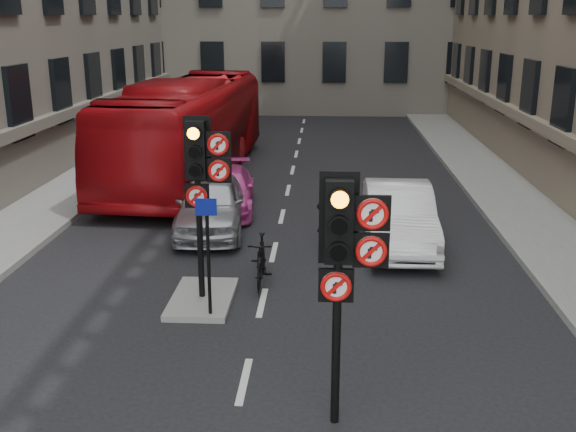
# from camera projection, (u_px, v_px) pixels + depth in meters

# --- Properties ---
(pavement_left) EXTENTS (3.00, 50.00, 0.16)m
(pavement_left) POSITION_uv_depth(u_px,v_px,m) (48.00, 201.00, 20.45)
(pavement_left) COLOR gray
(pavement_left) RESTS_ON ground
(pavement_right) EXTENTS (3.00, 50.00, 0.16)m
(pavement_right) POSITION_uv_depth(u_px,v_px,m) (530.00, 208.00, 19.66)
(pavement_right) COLOR gray
(pavement_right) RESTS_ON ground
(centre_island) EXTENTS (1.20, 2.00, 0.12)m
(centre_island) POSITION_uv_depth(u_px,v_px,m) (202.00, 299.00, 13.43)
(centre_island) COLOR gray
(centre_island) RESTS_ON ground
(signal_near) EXTENTS (0.91, 0.40, 3.58)m
(signal_near) POSITION_uv_depth(u_px,v_px,m) (345.00, 248.00, 8.73)
(signal_near) COLOR black
(signal_near) RESTS_ON ground
(signal_far) EXTENTS (0.91, 0.40, 3.58)m
(signal_far) POSITION_uv_depth(u_px,v_px,m) (202.00, 169.00, 12.66)
(signal_far) COLOR black
(signal_far) RESTS_ON centre_island
(car_silver) EXTENTS (2.01, 4.37, 1.45)m
(car_silver) POSITION_uv_depth(u_px,v_px,m) (212.00, 204.00, 17.68)
(car_silver) COLOR #A4A6AC
(car_silver) RESTS_ON ground
(car_white) EXTENTS (1.63, 4.58, 1.51)m
(car_white) POSITION_uv_depth(u_px,v_px,m) (399.00, 216.00, 16.55)
(car_white) COLOR white
(car_white) RESTS_ON ground
(car_pink) EXTENTS (2.03, 4.22, 1.18)m
(car_pink) POSITION_uv_depth(u_px,v_px,m) (225.00, 190.00, 19.67)
(car_pink) COLOR #D23D99
(car_pink) RESTS_ON ground
(bus_red) EXTENTS (3.71, 12.45, 3.42)m
(bus_red) POSITION_uv_depth(u_px,v_px,m) (189.00, 129.00, 23.32)
(bus_red) COLOR #990B10
(bus_red) RESTS_ON ground
(motorcycle) EXTENTS (0.52, 1.73, 1.03)m
(motorcycle) POSITION_uv_depth(u_px,v_px,m) (261.00, 260.00, 14.21)
(motorcycle) COLOR black
(motorcycle) RESTS_ON ground
(motorcyclist) EXTENTS (0.69, 0.49, 1.82)m
(motorcyclist) POSITION_uv_depth(u_px,v_px,m) (330.00, 218.00, 15.81)
(motorcyclist) COLOR black
(motorcyclist) RESTS_ON ground
(info_sign) EXTENTS (0.39, 0.12, 2.24)m
(info_sign) POSITION_uv_depth(u_px,v_px,m) (208.00, 240.00, 12.20)
(info_sign) COLOR black
(info_sign) RESTS_ON centre_island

